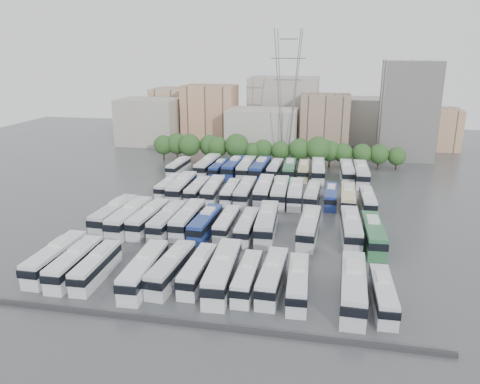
% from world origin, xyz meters
% --- Properties ---
extents(ground, '(220.00, 220.00, 0.00)m').
position_xyz_m(ground, '(0.00, 0.00, 0.00)').
color(ground, '#424447').
rests_on(ground, ground).
extents(parapet, '(56.00, 0.50, 0.50)m').
position_xyz_m(parapet, '(0.00, -33.00, 0.25)').
color(parapet, '#2D2D30').
rests_on(parapet, ground).
extents(tree_line, '(65.46, 7.58, 8.00)m').
position_xyz_m(tree_line, '(-2.24, 42.04, 4.23)').
color(tree_line, black).
rests_on(tree_line, ground).
extents(city_buildings, '(102.00, 35.00, 20.00)m').
position_xyz_m(city_buildings, '(-7.46, 71.86, 7.87)').
color(city_buildings, '#9E998E').
rests_on(city_buildings, ground).
extents(apartment_tower, '(14.00, 14.00, 26.00)m').
position_xyz_m(apartment_tower, '(34.00, 58.00, 13.00)').
color(apartment_tower, silver).
rests_on(apartment_tower, ground).
extents(electricity_pylon, '(9.00, 6.91, 33.83)m').
position_xyz_m(electricity_pylon, '(2.00, 50.00, 18.66)').
color(electricity_pylon, slate).
rests_on(electricity_pylon, ground).
extents(bus_r0_s0, '(2.74, 12.48, 3.91)m').
position_xyz_m(bus_r0_s0, '(-21.49, -23.70, 1.92)').
color(bus_r0_s0, silver).
rests_on(bus_r0_s0, ground).
extents(bus_r0_s1, '(2.98, 12.08, 3.77)m').
position_xyz_m(bus_r0_s1, '(-18.18, -24.48, 1.85)').
color(bus_r0_s1, white).
rests_on(bus_r0_s1, ground).
extents(bus_r0_s2, '(2.91, 11.36, 3.54)m').
position_xyz_m(bus_r0_s2, '(-14.99, -24.66, 1.74)').
color(bus_r0_s2, silver).
rests_on(bus_r0_s2, ground).
extents(bus_r0_s4, '(3.30, 12.71, 3.95)m').
position_xyz_m(bus_r0_s4, '(-8.21, -24.81, 1.94)').
color(bus_r0_s4, silver).
rests_on(bus_r0_s4, ground).
extents(bus_r0_s5, '(3.21, 12.04, 3.74)m').
position_xyz_m(bus_r0_s5, '(-5.03, -23.40, 1.84)').
color(bus_r0_s5, silver).
rests_on(bus_r0_s5, ground).
extents(bus_r0_s6, '(2.54, 11.16, 3.49)m').
position_xyz_m(bus_r0_s6, '(-1.55, -22.95, 1.72)').
color(bus_r0_s6, silver).
rests_on(bus_r0_s6, ground).
extents(bus_r0_s7, '(3.62, 13.63, 4.23)m').
position_xyz_m(bus_r0_s7, '(1.86, -23.44, 2.08)').
color(bus_r0_s7, silver).
rests_on(bus_r0_s7, ground).
extents(bus_r0_s8, '(2.42, 10.82, 3.39)m').
position_xyz_m(bus_r0_s8, '(5.06, -23.57, 1.66)').
color(bus_r0_s8, white).
rests_on(bus_r0_s8, ground).
extents(bus_r0_s9, '(2.84, 11.82, 3.69)m').
position_xyz_m(bus_r0_s9, '(8.18, -23.07, 1.81)').
color(bus_r0_s9, silver).
rests_on(bus_r0_s9, ground).
extents(bus_r0_s10, '(2.99, 11.43, 3.56)m').
position_xyz_m(bus_r0_s10, '(11.45, -23.92, 1.75)').
color(bus_r0_s10, silver).
rests_on(bus_r0_s10, ground).
extents(bus_r0_s12, '(3.22, 13.46, 4.20)m').
position_xyz_m(bus_r0_s12, '(18.03, -24.30, 2.06)').
color(bus_r0_s12, silver).
rests_on(bus_r0_s12, ground).
extents(bus_r0_s13, '(2.70, 10.87, 3.39)m').
position_xyz_m(bus_r0_s13, '(21.47, -24.68, 1.66)').
color(bus_r0_s13, silver).
rests_on(bus_r0_s13, ground).
extents(bus_r1_s0, '(3.32, 13.12, 4.09)m').
position_xyz_m(bus_r1_s0, '(-21.29, -6.28, 2.01)').
color(bus_r1_s0, silver).
rests_on(bus_r1_s0, ground).
extents(bus_r1_s1, '(3.06, 13.34, 4.18)m').
position_xyz_m(bus_r1_s1, '(-18.03, -7.27, 2.05)').
color(bus_r1_s1, silver).
rests_on(bus_r1_s1, ground).
extents(bus_r1_s2, '(3.26, 12.40, 3.86)m').
position_xyz_m(bus_r1_s2, '(-14.95, -6.63, 1.89)').
color(bus_r1_s2, silver).
rests_on(bus_r1_s2, ground).
extents(bus_r1_s3, '(2.92, 12.57, 3.93)m').
position_xyz_m(bus_r1_s3, '(-11.39, -7.05, 1.93)').
color(bus_r1_s3, silver).
rests_on(bus_r1_s3, ground).
extents(bus_r1_s4, '(2.75, 12.56, 3.94)m').
position_xyz_m(bus_r1_s4, '(-8.35, -5.73, 1.93)').
color(bus_r1_s4, silver).
rests_on(bus_r1_s4, ground).
extents(bus_r1_s5, '(3.07, 11.94, 3.72)m').
position_xyz_m(bus_r1_s5, '(-4.98, -6.88, 1.82)').
color(bus_r1_s5, navy).
rests_on(bus_r1_s5, ground).
extents(bus_r1_s6, '(2.40, 10.89, 3.41)m').
position_xyz_m(bus_r1_s6, '(-1.65, -5.82, 1.68)').
color(bus_r1_s6, white).
rests_on(bus_r1_s6, ground).
extents(bus_r1_s7, '(2.49, 11.17, 3.50)m').
position_xyz_m(bus_r1_s7, '(1.86, -6.47, 1.72)').
color(bus_r1_s7, silver).
rests_on(bus_r1_s7, ground).
extents(bus_r1_s8, '(3.60, 13.50, 4.20)m').
position_xyz_m(bus_r1_s8, '(4.88, -5.30, 2.06)').
color(bus_r1_s8, silver).
rests_on(bus_r1_s8, ground).
extents(bus_r1_s10, '(3.31, 12.88, 4.01)m').
position_xyz_m(bus_r1_s10, '(11.71, -5.59, 1.97)').
color(bus_r1_s10, silver).
rests_on(bus_r1_s10, ground).
extents(bus_r1_s12, '(3.34, 13.06, 4.07)m').
position_xyz_m(bus_r1_s12, '(18.24, -4.87, 2.00)').
color(bus_r1_s12, silver).
rests_on(bus_r1_s12, ground).
extents(bus_r1_s13, '(3.31, 12.78, 3.97)m').
position_xyz_m(bus_r1_s13, '(21.54, -6.51, 1.95)').
color(bus_r1_s13, '#2F6F42').
rests_on(bus_r1_s13, ground).
extents(bus_r2_s1, '(2.59, 11.13, 3.48)m').
position_xyz_m(bus_r2_s1, '(-18.22, 12.69, 1.71)').
color(bus_r2_s1, silver).
rests_on(bus_r2_s1, ground).
extents(bus_r2_s2, '(3.28, 13.37, 4.17)m').
position_xyz_m(bus_r2_s2, '(-15.04, 11.45, 2.05)').
color(bus_r2_s2, silver).
rests_on(bus_r2_s2, ground).
extents(bus_r2_s3, '(2.55, 11.51, 3.61)m').
position_xyz_m(bus_r2_s3, '(-11.58, 11.04, 1.77)').
color(bus_r2_s3, silver).
rests_on(bus_r2_s3, ground).
extents(bus_r2_s4, '(3.30, 12.47, 3.87)m').
position_xyz_m(bus_r2_s4, '(-8.38, 11.15, 1.90)').
color(bus_r2_s4, silver).
rests_on(bus_r2_s4, ground).
extents(bus_r2_s5, '(2.70, 10.93, 3.41)m').
position_xyz_m(bus_r2_s5, '(-4.85, 11.40, 1.67)').
color(bus_r2_s5, silver).
rests_on(bus_r2_s5, ground).
extents(bus_r2_s6, '(2.94, 12.68, 3.97)m').
position_xyz_m(bus_r2_s6, '(-1.79, 11.12, 1.95)').
color(bus_r2_s6, silver).
rests_on(bus_r2_s6, ground).
extents(bus_r2_s7, '(3.37, 13.31, 4.15)m').
position_xyz_m(bus_r2_s7, '(1.72, 12.51, 2.04)').
color(bus_r2_s7, silver).
rests_on(bus_r2_s7, ground).
extents(bus_r2_s8, '(3.38, 13.21, 4.11)m').
position_xyz_m(bus_r2_s8, '(4.98, 12.17, 2.02)').
color(bus_r2_s8, silver).
rests_on(bus_r2_s8, ground).
extents(bus_r2_s9, '(3.19, 12.55, 3.91)m').
position_xyz_m(bus_r2_s9, '(8.06, 12.12, 1.92)').
color(bus_r2_s9, silver).
rests_on(bus_r2_s9, ground).
extents(bus_r2_s10, '(2.95, 11.64, 3.63)m').
position_xyz_m(bus_r2_s10, '(11.34, 12.16, 1.78)').
color(bus_r2_s10, silver).
rests_on(bus_r2_s10, ground).
extents(bus_r2_s11, '(2.50, 10.85, 3.40)m').
position_xyz_m(bus_r2_s11, '(14.87, 12.62, 1.67)').
color(bus_r2_s11, navy).
rests_on(bus_r2_s11, ground).
extents(bus_r2_s12, '(2.83, 12.41, 3.88)m').
position_xyz_m(bus_r2_s12, '(18.07, 11.01, 1.91)').
color(bus_r2_s12, beige).
rests_on(bus_r2_s12, ground).
extents(bus_r2_s13, '(2.88, 11.20, 3.49)m').
position_xyz_m(bus_r2_s13, '(21.69, 10.77, 1.71)').
color(bus_r2_s13, silver).
rests_on(bus_r2_s13, ground).
extents(bus_r3_s0, '(2.91, 11.06, 3.44)m').
position_xyz_m(bus_r3_s0, '(-21.61, 28.92, 1.69)').
color(bus_r3_s0, silver).
rests_on(bus_r3_s0, ground).
extents(bus_r3_s2, '(3.43, 13.30, 4.14)m').
position_xyz_m(bus_r3_s2, '(-14.60, 29.76, 2.03)').
color(bus_r3_s2, silver).
rests_on(bus_r3_s2, ground).
extents(bus_r3_s3, '(2.85, 10.89, 3.39)m').
position_xyz_m(bus_r3_s3, '(-11.59, 29.30, 1.66)').
color(bus_r3_s3, navy).
rests_on(bus_r3_s3, ground).
extents(bus_r3_s4, '(3.36, 12.92, 4.02)m').
position_xyz_m(bus_r3_s4, '(-8.17, 29.88, 1.97)').
color(bus_r3_s4, navy).
rests_on(bus_r3_s4, ground).
extents(bus_r3_s5, '(3.02, 12.87, 4.02)m').
position_xyz_m(bus_r3_s5, '(-5.11, 29.68, 1.98)').
color(bus_r3_s5, silver).
rests_on(bus_r3_s5, ground).
extents(bus_r3_s6, '(3.33, 13.32, 4.15)m').
position_xyz_m(bus_r3_s6, '(-1.71, 29.43, 2.04)').
color(bus_r3_s6, navy).
rests_on(bus_r3_s6, ground).
extents(bus_r3_s7, '(2.78, 11.61, 3.63)m').
position_xyz_m(bus_r3_s7, '(1.63, 30.61, 1.78)').
color(bus_r3_s7, silver).
rests_on(bus_r3_s7, ground).
extents(bus_r3_s8, '(3.11, 12.27, 3.82)m').
position_xyz_m(bus_r3_s8, '(5.06, 30.69, 1.88)').
color(bus_r3_s8, '#317248').
rests_on(bus_r3_s8, ground).
extents(bus_r3_s9, '(2.95, 11.47, 3.57)m').
position_xyz_m(bus_r3_s9, '(8.32, 31.07, 1.75)').
color(bus_r3_s9, '#BFB483').
rests_on(bus_r3_s9, ground).
extents(bus_r3_s10, '(3.50, 13.50, 4.20)m').
position_xyz_m(bus_r3_s10, '(11.66, 30.46, 2.06)').
color(bus_r3_s10, silver).
rests_on(bus_r3_s10, ground).
extents(bus_r3_s12, '(3.35, 12.82, 3.99)m').
position_xyz_m(bus_r3_s12, '(18.18, 30.94, 1.96)').
color(bus_r3_s12, silver).
rests_on(bus_r3_s12, ground).
extents(bus_r3_s13, '(3.25, 13.58, 4.24)m').
position_xyz_m(bus_r3_s13, '(21.31, 29.47, 2.08)').
color(bus_r3_s13, silver).
rests_on(bus_r3_s13, ground).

